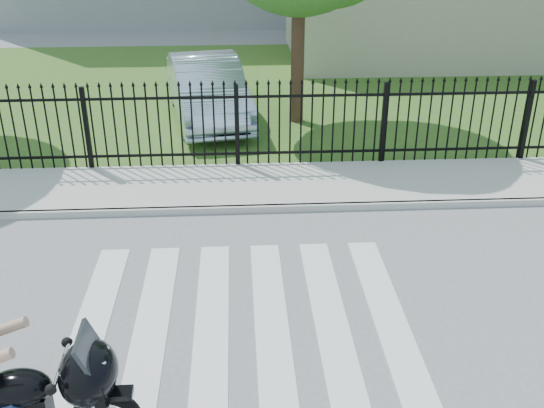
{
  "coord_description": "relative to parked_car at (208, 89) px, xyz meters",
  "views": [
    {
      "loc": [
        0.01,
        -6.26,
        5.18
      ],
      "look_at": [
        0.5,
        2.26,
        1.0
      ],
      "focal_mm": 42.0,
      "sensor_mm": 36.0,
      "label": 1
    }
  ],
  "objects": [
    {
      "name": "ground",
      "position": [
        0.71,
        -9.27,
        -0.79
      ],
      "size": [
        120.0,
        120.0,
        0.0
      ],
      "primitive_type": "plane",
      "color": "slate",
      "rests_on": "ground"
    },
    {
      "name": "crosswalk",
      "position": [
        0.71,
        -9.27,
        -0.79
      ],
      "size": [
        5.0,
        5.5,
        0.01
      ],
      "primitive_type": null,
      "color": "silver",
      "rests_on": "ground"
    },
    {
      "name": "sidewalk",
      "position": [
        0.71,
        -4.27,
        -0.73
      ],
      "size": [
        40.0,
        2.0,
        0.12
      ],
      "primitive_type": "cube",
      "color": "#ADAAA3",
      "rests_on": "ground"
    },
    {
      "name": "curb",
      "position": [
        0.71,
        -5.27,
        -0.73
      ],
      "size": [
        40.0,
        0.12,
        0.12
      ],
      "primitive_type": "cube",
      "color": "#ADAAA3",
      "rests_on": "ground"
    },
    {
      "name": "grass_strip",
      "position": [
        0.71,
        2.73,
        -0.78
      ],
      "size": [
        40.0,
        12.0,
        0.02
      ],
      "primitive_type": "cube",
      "color": "#355B1F",
      "rests_on": "ground"
    },
    {
      "name": "iron_fence",
      "position": [
        0.71,
        -3.27,
        0.11
      ],
      "size": [
        26.0,
        0.04,
        1.8
      ],
      "color": "black",
      "rests_on": "ground"
    },
    {
      "name": "building_low",
      "position": [
        7.71,
        6.73,
        0.96
      ],
      "size": [
        10.0,
        6.0,
        3.5
      ],
      "primitive_type": "cube",
      "color": "#BDB39E",
      "rests_on": "ground"
    },
    {
      "name": "parked_car",
      "position": [
        0.0,
        0.0,
        0.0
      ],
      "size": [
        2.43,
        4.9,
        1.54
      ],
      "primitive_type": "imported",
      "rotation": [
        0.0,
        0.0,
        0.18
      ],
      "color": "#ADC2D9",
      "rests_on": "grass_strip"
    }
  ]
}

